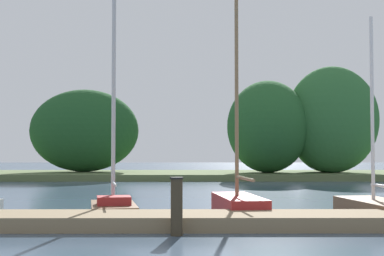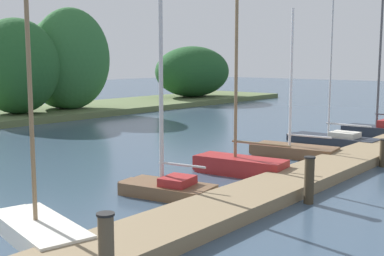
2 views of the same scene
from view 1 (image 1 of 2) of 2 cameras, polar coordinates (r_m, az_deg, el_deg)
dock_pier at (r=13.13m, az=-3.15°, el=-9.87°), size 30.17×1.80×0.35m
far_shore at (r=36.04m, az=3.61°, el=-0.77°), size 66.67×8.00×7.41m
sailboat_3 at (r=15.53m, az=-8.45°, el=-7.59°), size 1.70×2.93×7.74m
sailboat_4 at (r=15.43m, az=4.91°, el=-7.80°), size 1.44×3.52×7.29m
sailboat_5 at (r=16.42m, az=19.02°, el=-7.79°), size 1.75×3.58×5.83m
mooring_piling_2 at (r=11.89m, az=-1.66°, el=-8.36°), size 0.30×0.30×1.29m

